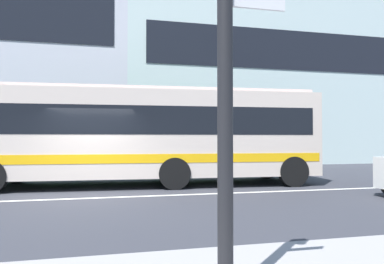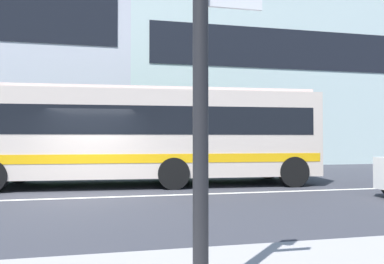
# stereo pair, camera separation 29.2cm
# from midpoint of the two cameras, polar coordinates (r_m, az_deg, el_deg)

# --- Properties ---
(ground_plane) EXTENTS (160.00, 160.00, 0.00)m
(ground_plane) POSITION_cam_midpoint_polar(r_m,az_deg,el_deg) (9.73, -16.62, -10.46)
(ground_plane) COLOR #33353C
(lane_centre_line) EXTENTS (60.00, 0.16, 0.01)m
(lane_centre_line) POSITION_cam_midpoint_polar(r_m,az_deg,el_deg) (9.73, -16.62, -10.44)
(lane_centre_line) COLOR silver
(lane_centre_line) RESTS_ON ground_plane
(hedge_row_far) EXTENTS (21.45, 1.10, 1.04)m
(hedge_row_far) POSITION_cam_midpoint_polar(r_m,az_deg,el_deg) (15.90, -23.30, -4.90)
(hedge_row_far) COLOR #215E24
(hedge_row_far) RESTS_ON ground_plane
(apartment_block_right) EXTENTS (25.46, 9.99, 12.15)m
(apartment_block_right) POSITION_cam_midpoint_polar(r_m,az_deg,el_deg) (27.87, 17.44, 8.14)
(apartment_block_right) COLOR silver
(apartment_block_right) RESTS_ON ground_plane
(transit_bus) EXTENTS (11.47, 3.24, 3.27)m
(transit_bus) POSITION_cam_midpoint_polar(r_m,az_deg,el_deg) (11.93, -6.21, -0.11)
(transit_bus) COLOR beige
(transit_bus) RESTS_ON ground_plane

